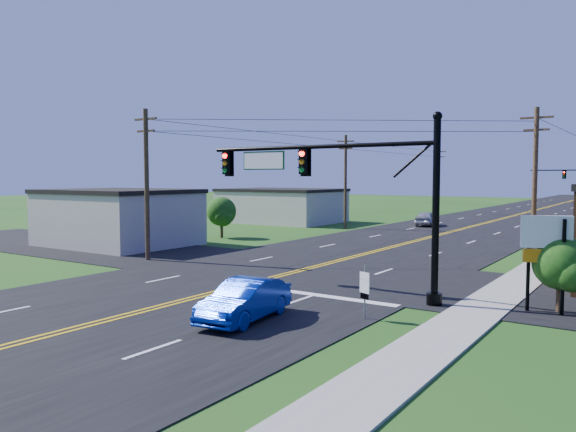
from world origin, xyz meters
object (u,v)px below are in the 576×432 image
Objects in this scene: signal_mast_main at (334,183)px; blue_car at (245,301)px; route_sign at (365,288)px; signal_mast_far at (571,180)px.

signal_mast_main is 7.19m from blue_car.
blue_car is 2.21× the size of route_sign.
signal_mast_main is 5.91m from route_sign.
route_sign is (3.16, -3.45, -3.62)m from signal_mast_main.
signal_mast_main reaches higher than blue_car.
signal_mast_far reaches higher than blue_car.
route_sign reaches higher than blue_car.
route_sign is at bearing -87.68° from signal_mast_far.
signal_mast_main is at bearing 81.11° from blue_car.
blue_car is 4.19m from route_sign.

